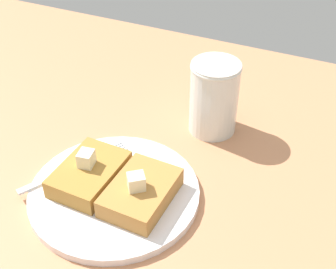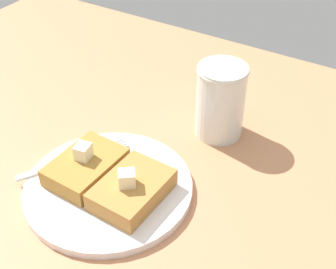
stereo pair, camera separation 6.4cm
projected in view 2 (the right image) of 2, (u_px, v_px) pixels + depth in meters
The scene contains 8 objects.
table_surface at pixel (61, 247), 55.91cm from camera, with size 113.42×113.42×2.40cm, color #BC7C54.
plate at pixel (110, 188), 61.18cm from camera, with size 22.05×22.05×1.12cm.
toast_slice_left at pixel (86, 167), 61.70cm from camera, with size 7.07×10.12×2.62cm, color #A97732.
toast_slice_middle at pixel (132, 190), 58.42cm from camera, with size 7.07×10.12×2.62cm, color #B0793A.
butter_pat_primary at pixel (83, 152), 60.56cm from camera, with size 2.04×1.84×2.04cm, color #F2EDC8.
butter_pat_secondary at pixel (127, 179), 56.62cm from camera, with size 2.04×1.84×2.04cm, color #F6ECC4.
fork at pixel (81, 157), 64.90cm from camera, with size 9.25×14.57×0.36cm.
syrup_jar at pixel (220, 104), 68.40cm from camera, with size 7.38×7.38×11.28cm.
Camera 2 is at (29.49, -23.49, 46.51)cm, focal length 50.00 mm.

